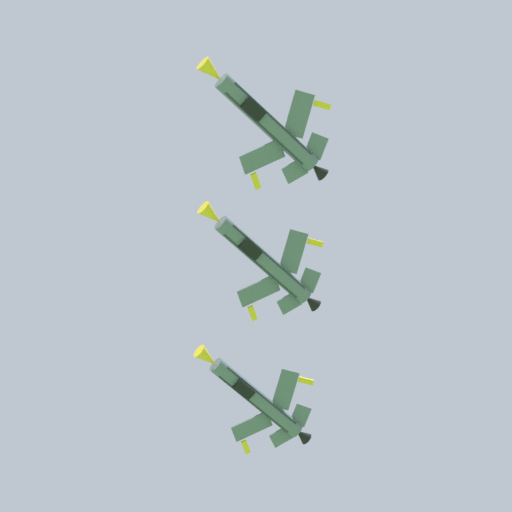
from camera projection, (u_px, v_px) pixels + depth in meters
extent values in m
cylinder|color=#4C5666|center=(267.00, 123.00, 116.26)|extent=(2.33, 12.07, 1.70)
cube|color=#232833|center=(269.00, 124.00, 115.82)|extent=(2.02, 10.14, 0.91)
cone|color=yellow|center=(212.00, 72.00, 113.78)|extent=(1.69, 2.48, 1.56)
cone|color=black|center=(318.00, 170.00, 118.60)|extent=(1.44, 1.67, 1.36)
ellipsoid|color=#192333|center=(245.00, 104.00, 115.94)|extent=(1.59, 3.27, 1.43)
cube|color=black|center=(253.00, 109.00, 114.75)|extent=(1.45, 2.27, 1.19)
cube|color=#4C5666|center=(299.00, 114.00, 116.77)|extent=(4.39, 3.68, 1.74)
cube|color=yellow|center=(322.00, 105.00, 117.16)|extent=(1.34, 1.68, 0.43)
cube|color=#4C5666|center=(262.00, 156.00, 116.78)|extent=(4.41, 3.40, 1.74)
cube|color=yellow|center=(256.00, 181.00, 117.17)|extent=(1.23, 1.70, 0.43)
cube|color=#4C5666|center=(316.00, 146.00, 118.03)|extent=(2.63, 2.43, 0.96)
cube|color=#4C5666|center=(295.00, 171.00, 118.03)|extent=(2.54, 2.29, 0.96)
cube|color=yellow|center=(298.00, 154.00, 119.62)|extent=(1.28, 2.66, 2.49)
cylinder|color=#4C5666|center=(264.00, 260.00, 124.35)|extent=(2.33, 12.07, 1.70)
cube|color=#232833|center=(265.00, 261.00, 123.92)|extent=(2.02, 10.14, 0.87)
cone|color=yellow|center=(212.00, 215.00, 121.87)|extent=(1.69, 2.48, 1.56)
cone|color=black|center=(311.00, 301.00, 126.70)|extent=(1.44, 1.67, 1.36)
ellipsoid|color=#192333|center=(243.00, 242.00, 124.03)|extent=(1.58, 3.27, 1.41)
cube|color=black|center=(250.00, 249.00, 122.85)|extent=(1.43, 2.27, 1.17)
cube|color=#4C5666|center=(293.00, 252.00, 124.80)|extent=(4.42, 3.70, 1.62)
cube|color=yellow|center=(315.00, 243.00, 125.13)|extent=(1.34, 1.68, 0.42)
cube|color=#4C5666|center=(259.00, 291.00, 124.94)|extent=(4.44, 3.42, 1.62)
cube|color=yellow|center=(252.00, 313.00, 125.39)|extent=(1.23, 1.70, 0.42)
cube|color=#4C5666|center=(309.00, 280.00, 126.08)|extent=(2.64, 2.44, 0.90)
cube|color=#4C5666|center=(289.00, 303.00, 126.17)|extent=(2.56, 2.30, 0.90)
cube|color=yellow|center=(292.00, 285.00, 127.72)|extent=(1.21, 2.65, 2.51)
cylinder|color=#4C5666|center=(257.00, 398.00, 130.66)|extent=(2.33, 12.07, 1.70)
cube|color=#232833|center=(258.00, 400.00, 130.22)|extent=(2.02, 10.14, 0.84)
cone|color=yellow|center=(207.00, 358.00, 128.18)|extent=(1.69, 2.48, 1.56)
cone|color=black|center=(302.00, 435.00, 133.00)|extent=(1.44, 1.67, 1.36)
ellipsoid|color=#192333|center=(237.00, 381.00, 130.34)|extent=(1.56, 3.27, 1.40)
cube|color=black|center=(244.00, 389.00, 129.15)|extent=(1.43, 2.27, 1.15)
cube|color=#4C5666|center=(285.00, 390.00, 131.05)|extent=(4.44, 3.71, 1.54)
cube|color=yellow|center=(306.00, 381.00, 131.34)|extent=(1.34, 1.68, 0.41)
cube|color=#4C5666|center=(252.00, 426.00, 131.30)|extent=(4.47, 3.43, 1.54)
cube|color=yellow|center=(246.00, 447.00, 131.79)|extent=(1.22, 1.70, 0.41)
cube|color=#4C5666|center=(300.00, 415.00, 132.36)|extent=(2.65, 2.44, 0.86)
cube|color=#4C5666|center=(281.00, 437.00, 132.50)|extent=(2.57, 2.30, 0.86)
cube|color=yellow|center=(285.00, 418.00, 134.02)|extent=(1.16, 2.65, 2.53)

